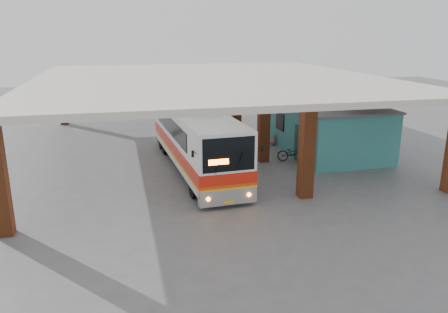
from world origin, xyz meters
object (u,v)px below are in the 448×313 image
at_px(motorcycle, 294,153).
at_px(pedestrian, 306,170).
at_px(red_chair, 273,141).
at_px(coach_bus, 195,138).

height_order(motorcycle, pedestrian, pedestrian).
distance_m(motorcycle, red_chair, 3.85).
xyz_separation_m(motorcycle, pedestrian, (-0.99, -3.88, 0.28)).
relative_size(pedestrian, red_chair, 2.15).
xyz_separation_m(coach_bus, red_chair, (5.90, 3.89, -1.43)).
height_order(pedestrian, red_chair, pedestrian).
relative_size(motorcycle, red_chair, 2.64).
bearing_deg(coach_bus, pedestrian, -41.82).
bearing_deg(pedestrian, red_chair, -115.18).
height_order(coach_bus, pedestrian, coach_bus).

